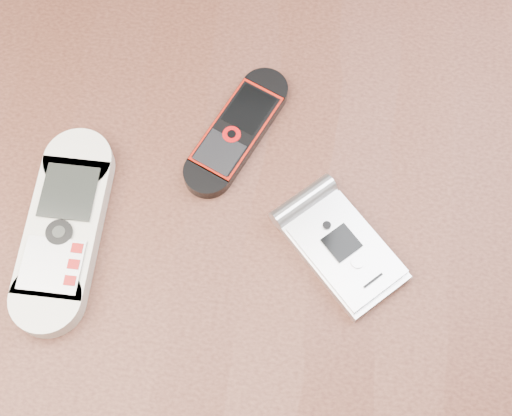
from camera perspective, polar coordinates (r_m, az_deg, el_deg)
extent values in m
plane|color=#472B19|center=(1.31, -0.22, -12.56)|extent=(4.00, 4.00, 0.00)
cube|color=black|center=(0.60, -0.48, -0.94)|extent=(1.20, 0.80, 0.03)
cube|color=silver|center=(0.58, -15.12, -1.60)|extent=(0.06, 0.17, 0.02)
cube|color=black|center=(0.60, -1.54, 6.18)|extent=(0.09, 0.14, 0.01)
cube|color=silver|center=(0.56, 6.98, -3.27)|extent=(0.12, 0.12, 0.02)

